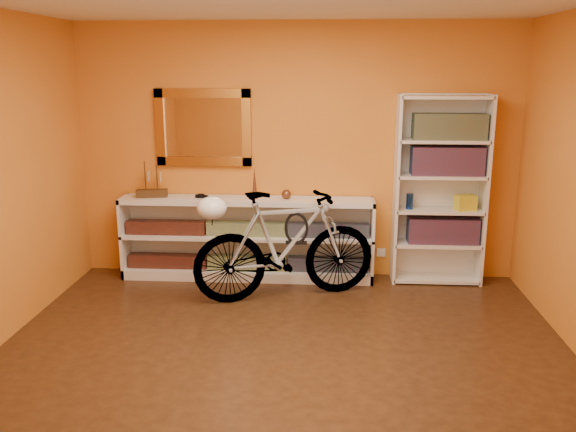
# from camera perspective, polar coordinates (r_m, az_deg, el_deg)

# --- Properties ---
(floor) EXTENTS (4.50, 4.00, 0.01)m
(floor) POSITION_cam_1_polar(r_m,az_deg,el_deg) (4.67, -0.58, -13.57)
(floor) COLOR black
(floor) RESTS_ON ground
(back_wall) EXTENTS (4.50, 0.01, 2.60)m
(back_wall) POSITION_cam_1_polar(r_m,az_deg,el_deg) (6.20, 0.80, 6.06)
(back_wall) COLOR orange
(back_wall) RESTS_ON ground
(gilt_mirror) EXTENTS (0.98, 0.06, 0.78)m
(gilt_mirror) POSITION_cam_1_polar(r_m,az_deg,el_deg) (6.25, -8.04, 8.30)
(gilt_mirror) COLOR #955B1B
(gilt_mirror) RESTS_ON back_wall
(wall_socket) EXTENTS (0.09, 0.02, 0.09)m
(wall_socket) POSITION_cam_1_polar(r_m,az_deg,el_deg) (6.43, 8.81, -3.43)
(wall_socket) COLOR silver
(wall_socket) RESTS_ON back_wall
(console_unit) EXTENTS (2.60, 0.35, 0.85)m
(console_unit) POSITION_cam_1_polar(r_m,az_deg,el_deg) (6.24, -3.89, -2.14)
(console_unit) COLOR silver
(console_unit) RESTS_ON floor
(cd_row_lower) EXTENTS (2.50, 0.13, 0.14)m
(cd_row_lower) POSITION_cam_1_polar(r_m,az_deg,el_deg) (6.30, -3.88, -4.42)
(cd_row_lower) COLOR black
(cd_row_lower) RESTS_ON console_unit
(cd_row_upper) EXTENTS (2.50, 0.13, 0.14)m
(cd_row_upper) POSITION_cam_1_polar(r_m,az_deg,el_deg) (6.19, -3.94, -1.21)
(cd_row_upper) COLOR navy
(cd_row_upper) RESTS_ON console_unit
(model_ship) EXTENTS (0.33, 0.18, 0.37)m
(model_ship) POSITION_cam_1_polar(r_m,az_deg,el_deg) (6.31, -12.85, 3.42)
(model_ship) COLOR #392210
(model_ship) RESTS_ON console_unit
(toy_car) EXTENTS (0.00, 0.00, 0.00)m
(toy_car) POSITION_cam_1_polar(r_m,az_deg,el_deg) (6.21, -8.16, 1.73)
(toy_car) COLOR black
(toy_car) RESTS_ON console_unit
(bronze_ornament) EXTENTS (0.06, 0.06, 0.33)m
(bronze_ornament) POSITION_cam_1_polar(r_m,az_deg,el_deg) (6.09, -3.19, 3.18)
(bronze_ornament) COLOR brown
(bronze_ornament) RESTS_ON console_unit
(decorative_orb) EXTENTS (0.10, 0.10, 0.10)m
(decorative_orb) POSITION_cam_1_polar(r_m,az_deg,el_deg) (6.09, -0.15, 2.07)
(decorative_orb) COLOR brown
(decorative_orb) RESTS_ON console_unit
(bookcase) EXTENTS (0.90, 0.30, 1.90)m
(bookcase) POSITION_cam_1_polar(r_m,az_deg,el_deg) (6.19, 14.20, 2.33)
(bookcase) COLOR silver
(bookcase) RESTS_ON floor
(book_row_a) EXTENTS (0.70, 0.22, 0.26)m
(book_row_a) POSITION_cam_1_polar(r_m,az_deg,el_deg) (6.29, 14.43, -1.30)
(book_row_a) COLOR maroon
(book_row_a) RESTS_ON bookcase
(book_row_b) EXTENTS (0.70, 0.22, 0.28)m
(book_row_b) POSITION_cam_1_polar(r_m,az_deg,el_deg) (6.15, 14.83, 5.10)
(book_row_b) COLOR maroon
(book_row_b) RESTS_ON bookcase
(book_row_c) EXTENTS (0.70, 0.22, 0.25)m
(book_row_c) POSITION_cam_1_polar(r_m,az_deg,el_deg) (6.11, 15.03, 8.21)
(book_row_c) COLOR #185157
(book_row_c) RESTS_ON bookcase
(travel_mug) EXTENTS (0.07, 0.07, 0.16)m
(travel_mug) POSITION_cam_1_polar(r_m,az_deg,el_deg) (6.14, 11.46, 1.38)
(travel_mug) COLOR navy
(travel_mug) RESTS_ON bookcase
(red_tin) EXTENTS (0.15, 0.15, 0.17)m
(red_tin) POSITION_cam_1_polar(r_m,az_deg,el_deg) (6.10, 12.62, 7.95)
(red_tin) COLOR maroon
(red_tin) RESTS_ON bookcase
(yellow_bag) EXTENTS (0.22, 0.17, 0.15)m
(yellow_bag) POSITION_cam_1_polar(r_m,az_deg,el_deg) (6.22, 16.47, 1.21)
(yellow_bag) COLOR gold
(yellow_bag) RESTS_ON bookcase
(bicycle) EXTENTS (1.01, 1.84, 1.05)m
(bicycle) POSITION_cam_1_polar(r_m,az_deg,el_deg) (5.65, -0.24, -2.77)
(bicycle) COLOR silver
(bicycle) RESTS_ON floor
(helmet) EXTENTS (0.27, 0.26, 0.21)m
(helmet) POSITION_cam_1_polar(r_m,az_deg,el_deg) (5.42, -7.24, 0.76)
(helmet) COLOR white
(helmet) RESTS_ON bicycle
(u_lock) EXTENTS (0.23, 0.02, 0.23)m
(u_lock) POSITION_cam_1_polar(r_m,az_deg,el_deg) (5.64, 0.80, -1.16)
(u_lock) COLOR black
(u_lock) RESTS_ON bicycle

